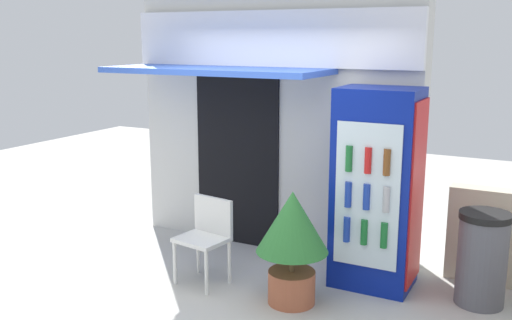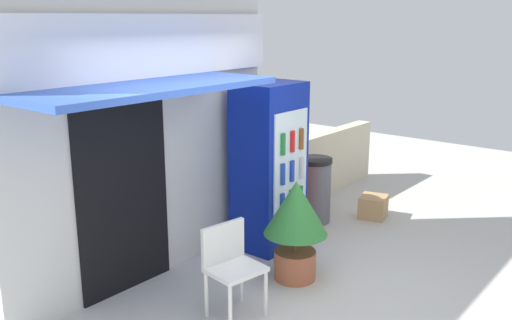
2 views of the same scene
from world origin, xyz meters
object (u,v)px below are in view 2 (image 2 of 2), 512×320
(potted_plant_near_shop, at_px, (296,219))
(cardboard_box, at_px, (373,207))
(drink_cooler, at_px, (270,166))
(trash_bin, at_px, (314,190))
(plastic_chair, at_px, (230,262))

(potted_plant_near_shop, height_order, cardboard_box, potted_plant_near_shop)
(drink_cooler, xyz_separation_m, cardboard_box, (1.63, -0.53, -0.82))
(drink_cooler, xyz_separation_m, potted_plant_near_shop, (-0.55, -0.76, -0.31))
(potted_plant_near_shop, xyz_separation_m, trash_bin, (1.54, 0.78, -0.22))
(trash_bin, height_order, cardboard_box, trash_bin)
(cardboard_box, bearing_deg, drink_cooler, 162.17)
(potted_plant_near_shop, relative_size, trash_bin, 1.22)
(drink_cooler, bearing_deg, cardboard_box, -17.83)
(trash_bin, bearing_deg, plastic_chair, -163.62)
(drink_cooler, height_order, potted_plant_near_shop, drink_cooler)
(trash_bin, xyz_separation_m, cardboard_box, (0.64, -0.55, -0.29))
(drink_cooler, bearing_deg, potted_plant_near_shop, -125.74)
(drink_cooler, distance_m, trash_bin, 1.12)
(potted_plant_near_shop, height_order, trash_bin, potted_plant_near_shop)
(plastic_chair, xyz_separation_m, trash_bin, (2.48, 0.73, -0.07))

